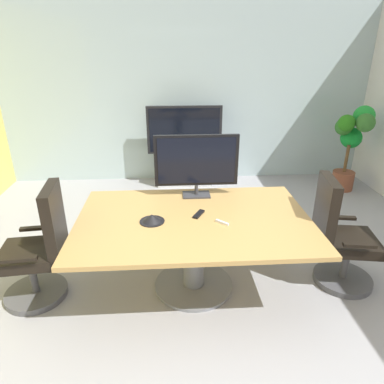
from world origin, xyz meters
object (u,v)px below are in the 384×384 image
Objects in this scene: office_chair_right at (339,241)px; remote_control at (199,214)px; conference_table at (194,234)px; conference_phone at (152,219)px; wall_display_unit at (185,159)px; office_chair_left at (40,254)px; tv_monitor at (196,162)px; potted_plant at (352,139)px.

office_chair_right is 6.41× the size of remote_control.
conference_phone is (-0.37, -0.04, 0.19)m from conference_table.
conference_phone is (-0.41, -2.75, 0.33)m from wall_display_unit.
tv_monitor is at bearing 105.41° from office_chair_left.
office_chair_left and office_chair_right have the same top height.
tv_monitor reaches higher than conference_table.
conference_phone is (-1.76, -0.03, 0.32)m from office_chair_right.
wall_display_unit is (-0.02, 2.20, -0.66)m from tv_monitor.
conference_phone is (-0.43, -0.56, -0.33)m from tv_monitor.
remote_control is (0.05, 0.06, 0.17)m from conference_table.
tv_monitor is (1.45, 0.56, 0.65)m from office_chair_left.
office_chair_right is 0.83× the size of wall_display_unit.
conference_table is at bearing -138.69° from potted_plant.
conference_table is 0.19m from remote_control.
office_chair_left is at bearing -179.87° from conference_phone.
potted_plant is (1.24, 2.32, 0.38)m from office_chair_right.
wall_display_unit reaches higher than conference_phone.
tv_monitor is (0.06, 0.51, 0.52)m from conference_table.
potted_plant reaches higher than office_chair_left.
conference_phone is at bearing -137.86° from remote_control.
conference_table is 1.92× the size of office_chair_right.
tv_monitor is at bearing -89.39° from wall_display_unit.
tv_monitor is at bearing 83.15° from conference_table.
conference_table is 2.49× the size of tv_monitor.
potted_plant is 3.81m from conference_phone.
conference_phone is at bearing 99.93° from office_chair_right.
remote_control is (-2.58, -2.25, -0.08)m from potted_plant.
potted_plant reaches higher than remote_control.
conference_table is at bearing -90.81° from wall_display_unit.
conference_table is 1.60× the size of wall_display_unit.
tv_monitor reaches higher than office_chair_right.
tv_monitor is 0.57m from remote_control.
office_chair_right is 4.95× the size of conference_phone.
remote_control is at bearing 95.84° from office_chair_right.
conference_table is at bearing 86.18° from office_chair_left.
wall_display_unit reaches higher than office_chair_right.
potted_plant is at bearing -8.82° from wall_display_unit.
wall_display_unit is (0.04, 2.71, -0.14)m from conference_table.
potted_plant is 6.11× the size of conference_phone.
office_chair_left is 4.95× the size of conference_phone.
wall_display_unit reaches higher than remote_control.
conference_table is at bearing -100.04° from remote_control.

